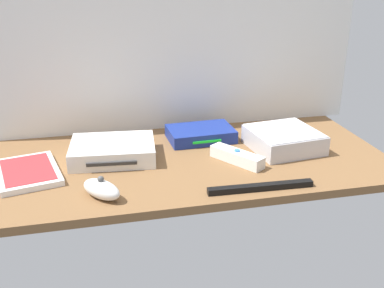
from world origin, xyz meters
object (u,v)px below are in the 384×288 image
at_px(game_case, 28,172).
at_px(game_console, 113,151).
at_px(sensor_bar, 261,187).
at_px(remote_nunchuk, 102,189).
at_px(mini_computer, 284,139).
at_px(remote_wand, 237,157).
at_px(network_router, 201,134).

bearing_deg(game_case, game_console, 1.86).
bearing_deg(game_console, game_case, -160.01).
bearing_deg(game_case, sensor_bar, -33.57).
xyz_separation_m(game_case, remote_nunchuk, (0.17, -0.15, 0.01)).
distance_m(mini_computer, remote_wand, 0.16).
distance_m(remote_wand, remote_nunchuk, 0.36).
height_order(game_console, remote_wand, game_console).
relative_size(mini_computer, remote_wand, 1.32).
height_order(mini_computer, sensor_bar, mini_computer).
bearing_deg(mini_computer, sensor_bar, -124.29).
bearing_deg(mini_computer, network_router, 150.30).
relative_size(remote_wand, sensor_bar, 0.60).
bearing_deg(sensor_bar, remote_wand, 93.90).
height_order(game_console, mini_computer, mini_computer).
bearing_deg(game_console, network_router, 23.16).
relative_size(game_case, sensor_bar, 0.90).
height_order(game_console, sensor_bar, game_console).
relative_size(game_case, network_router, 1.16).
xyz_separation_m(game_console, remote_nunchuk, (-0.04, -0.20, -0.00)).
relative_size(game_case, remote_wand, 1.50).
bearing_deg(sensor_bar, game_console, 143.07).
distance_m(mini_computer, game_case, 0.65).
relative_size(game_case, remote_nunchuk, 2.06).
xyz_separation_m(mini_computer, game_case, (-0.65, -0.02, -0.02)).
height_order(mini_computer, remote_nunchuk, mini_computer).
bearing_deg(game_console, sensor_bar, -33.48).
relative_size(network_router, remote_nunchuk, 1.78).
bearing_deg(remote_wand, game_console, 129.24).
distance_m(game_console, remote_nunchuk, 0.21).
height_order(game_console, remote_nunchuk, remote_nunchuk).
distance_m(game_console, network_router, 0.26).
distance_m(game_console, mini_computer, 0.45).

